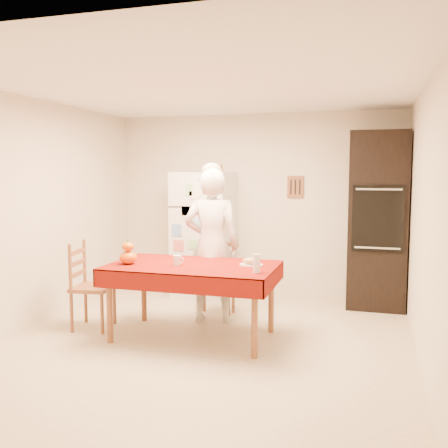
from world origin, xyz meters
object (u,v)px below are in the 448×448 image
at_px(refrigerator, 204,234).
at_px(chair_far, 217,273).
at_px(seated_woman, 212,246).
at_px(oven_cabinet, 378,220).
at_px(chair_left, 87,282).
at_px(dining_table, 193,271).
at_px(bread_plate, 251,265).
at_px(coffee_mug, 177,260).
at_px(pumpkin_lower, 128,258).
at_px(wine_glass, 256,263).

bearing_deg(refrigerator, chair_far, -61.87).
bearing_deg(seated_woman, refrigerator, -73.85).
height_order(refrigerator, oven_cabinet, oven_cabinet).
xyz_separation_m(refrigerator, chair_left, (-0.74, -1.75, -0.34)).
xyz_separation_m(chair_far, seated_woman, (0.02, -0.26, 0.37)).
bearing_deg(chair_left, chair_far, -61.71).
bearing_deg(dining_table, refrigerator, 105.24).
bearing_deg(chair_far, bread_plate, -57.46).
xyz_separation_m(coffee_mug, bread_plate, (0.73, 0.17, -0.04)).
distance_m(refrigerator, chair_left, 1.93).
bearing_deg(oven_cabinet, bread_plate, -126.21).
xyz_separation_m(pumpkin_lower, wine_glass, (1.36, -0.05, 0.02)).
distance_m(coffee_mug, wine_glass, 0.87).
bearing_deg(refrigerator, pumpkin_lower, -95.38).
bearing_deg(oven_cabinet, chair_far, -153.40).
relative_size(refrigerator, dining_table, 1.00).
bearing_deg(oven_cabinet, refrigerator, -178.82).
height_order(refrigerator, dining_table, refrigerator).
xyz_separation_m(oven_cabinet, chair_left, (-3.02, -1.80, -0.59)).
xyz_separation_m(oven_cabinet, dining_table, (-1.81, -1.77, -0.41)).
distance_m(oven_cabinet, seated_woman, 2.16).
bearing_deg(bread_plate, coffee_mug, -166.60).
distance_m(oven_cabinet, pumpkin_lower, 3.13).
relative_size(dining_table, pumpkin_lower, 9.50).
bearing_deg(chair_left, seated_woman, -70.87).
bearing_deg(chair_left, pumpkin_lower, -110.79).
height_order(oven_cabinet, coffee_mug, oven_cabinet).
bearing_deg(wine_glass, dining_table, 163.62).
height_order(dining_table, pumpkin_lower, pumpkin_lower).
bearing_deg(dining_table, bread_plate, 9.83).
distance_m(chair_far, wine_glass, 1.33).
distance_m(seated_woman, coffee_mug, 0.69).
bearing_deg(coffee_mug, dining_table, 26.75).
relative_size(seated_woman, wine_glass, 9.93).
xyz_separation_m(dining_table, coffee_mug, (-0.14, -0.07, 0.12)).
bearing_deg(chair_left, refrigerator, -31.11).
xyz_separation_m(refrigerator, coffee_mug, (0.33, -1.80, -0.04)).
relative_size(refrigerator, pumpkin_lower, 9.50).
height_order(coffee_mug, bread_plate, coffee_mug).
xyz_separation_m(oven_cabinet, wine_glass, (-1.10, -1.98, -0.25)).
distance_m(oven_cabinet, chair_far, 2.12).
relative_size(chair_left, coffee_mug, 9.50).
xyz_separation_m(refrigerator, wine_glass, (1.18, -1.93, -0.00)).
height_order(pumpkin_lower, bread_plate, pumpkin_lower).
xyz_separation_m(refrigerator, pumpkin_lower, (-0.18, -1.88, -0.02)).
height_order(chair_far, seated_woman, seated_woman).
xyz_separation_m(chair_left, wine_glass, (1.92, -0.18, 0.34)).
relative_size(coffee_mug, bread_plate, 0.42).
relative_size(refrigerator, oven_cabinet, 0.77).
bearing_deg(oven_cabinet, pumpkin_lower, -141.90).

